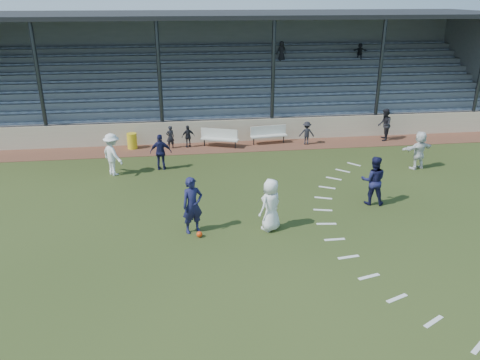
# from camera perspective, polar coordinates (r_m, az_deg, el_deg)

# --- Properties ---
(ground) EXTENTS (90.00, 90.00, 0.00)m
(ground) POSITION_cam_1_polar(r_m,az_deg,el_deg) (15.36, 1.24, -7.96)
(ground) COLOR #2B3817
(ground) RESTS_ON ground
(cinder_track) EXTENTS (34.00, 2.00, 0.02)m
(cinder_track) POSITION_cam_1_polar(r_m,az_deg,el_deg) (24.95, -2.43, 4.01)
(cinder_track) COLOR brown
(cinder_track) RESTS_ON ground
(retaining_wall) EXTENTS (34.00, 0.18, 1.20)m
(retaining_wall) POSITION_cam_1_polar(r_m,az_deg,el_deg) (25.78, -2.67, 5.97)
(retaining_wall) COLOR #C6B698
(retaining_wall) RESTS_ON ground
(bench_left) EXTENTS (2.01, 1.15, 0.95)m
(bench_left) POSITION_cam_1_polar(r_m,az_deg,el_deg) (24.89, -2.53, 5.35)
(bench_left) COLOR beige
(bench_left) RESTS_ON cinder_track
(bench_right) EXTENTS (2.03, 0.69, 0.95)m
(bench_right) POSITION_cam_1_polar(r_m,az_deg,el_deg) (25.51, 3.49, 5.74)
(bench_right) COLOR beige
(bench_right) RESTS_ON cinder_track
(trash_bin) EXTENTS (0.51, 0.51, 0.82)m
(trash_bin) POSITION_cam_1_polar(r_m,az_deg,el_deg) (25.23, -13.02, 4.66)
(trash_bin) COLOR yellow
(trash_bin) RESTS_ON cinder_track
(football) EXTENTS (0.20, 0.20, 0.20)m
(football) POSITION_cam_1_polar(r_m,az_deg,el_deg) (15.86, -4.97, -6.61)
(football) COLOR red
(football) RESTS_ON ground
(player_white_lead) EXTENTS (1.08, 1.02, 1.86)m
(player_white_lead) POSITION_cam_1_polar(r_m,az_deg,el_deg) (15.97, 3.76, -3.04)
(player_white_lead) COLOR white
(player_white_lead) RESTS_ON ground
(player_navy_lead) EXTENTS (0.84, 0.70, 1.98)m
(player_navy_lead) POSITION_cam_1_polar(r_m,az_deg,el_deg) (15.83, -5.81, -3.09)
(player_navy_lead) COLOR #16173E
(player_navy_lead) RESTS_ON ground
(player_navy_mid) EXTENTS (1.09, 0.95, 1.93)m
(player_navy_mid) POSITION_cam_1_polar(r_m,az_deg,el_deg) (18.60, 15.94, -0.05)
(player_navy_mid) COLOR #16173E
(player_navy_mid) RESTS_ON ground
(player_white_wing) EXTENTS (1.34, 1.40, 1.91)m
(player_white_wing) POSITION_cam_1_polar(r_m,az_deg,el_deg) (21.59, -15.28, 3.02)
(player_white_wing) COLOR white
(player_white_wing) RESTS_ON ground
(player_navy_wing) EXTENTS (1.02, 0.49, 1.68)m
(player_navy_wing) POSITION_cam_1_polar(r_m,az_deg,el_deg) (21.81, -9.62, 3.36)
(player_navy_wing) COLOR #16173E
(player_navy_wing) RESTS_ON ground
(player_white_back) EXTENTS (1.74, 0.93, 1.79)m
(player_white_back) POSITION_cam_1_polar(r_m,az_deg,el_deg) (23.15, 21.00, 3.42)
(player_white_back) COLOR white
(player_white_back) RESTS_ON ground
(official) EXTENTS (0.92, 1.03, 1.75)m
(official) POSITION_cam_1_polar(r_m,az_deg,el_deg) (27.12, 17.20, 6.46)
(official) COLOR black
(official) RESTS_ON cinder_track
(sub_left_near) EXTENTS (0.52, 0.43, 1.21)m
(sub_left_near) POSITION_cam_1_polar(r_m,az_deg,el_deg) (24.85, -8.50, 5.20)
(sub_left_near) COLOR black
(sub_left_near) RESTS_ON cinder_track
(sub_left_far) EXTENTS (0.74, 0.46, 1.18)m
(sub_left_far) POSITION_cam_1_polar(r_m,az_deg,el_deg) (24.90, -6.34, 5.31)
(sub_left_far) COLOR black
(sub_left_far) RESTS_ON cinder_track
(sub_right) EXTENTS (0.87, 0.59, 1.25)m
(sub_right) POSITION_cam_1_polar(r_m,az_deg,el_deg) (25.50, 8.13, 5.69)
(sub_right) COLOR black
(sub_right) RESTS_ON cinder_track
(grandstand) EXTENTS (34.60, 9.00, 6.61)m
(grandstand) POSITION_cam_1_polar(r_m,az_deg,el_deg) (30.00, -3.53, 11.35)
(grandstand) COLOR gray
(grandstand) RESTS_ON ground
(penalty_arc) EXTENTS (3.89, 14.63, 0.01)m
(penalty_arc) POSITION_cam_1_polar(r_m,az_deg,el_deg) (16.43, 15.69, -6.71)
(penalty_arc) COLOR silver
(penalty_arc) RESTS_ON ground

